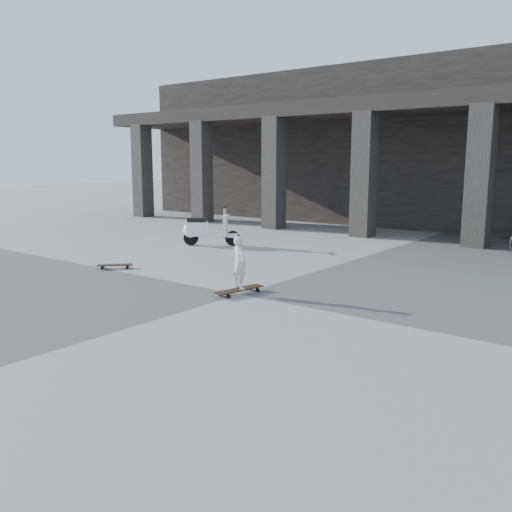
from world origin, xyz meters
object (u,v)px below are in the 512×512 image
Objects in this scene: longboard at (240,290)px; skateboard_spare at (115,265)px; child at (239,263)px; scooter at (202,230)px.

skateboard_spare is at bearing 97.91° from longboard.
child is (3.81, -0.13, 0.52)m from skateboard_spare.
child reaches higher than longboard.
longboard is at bearing -5.54° from child.
skateboard_spare is at bearing -112.90° from scooter.
skateboard_spare is 0.72× the size of child.
skateboard_spare is 3.89m from scooter.
longboard is 1.07× the size of child.
longboard is 0.51m from child.
skateboard_spare is at bearing 19.14° from child.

